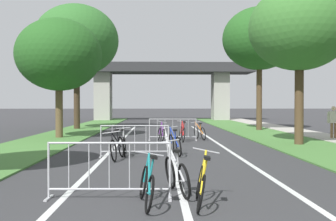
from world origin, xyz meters
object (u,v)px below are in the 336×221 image
crowd_barrier_second (135,141)px  bicycle_red_6 (182,133)px  crowd_barrier_third (173,130)px  bicycle_teal_4 (147,185)px  bicycle_black_0 (117,147)px  bicycle_blue_3 (175,144)px  tree_right_pine_far (259,39)px  bicycle_silver_2 (176,175)px  bicycle_yellow_5 (201,185)px  bicycle_white_7 (124,144)px  tree_right_oak_mid (299,28)px  crowd_barrier_nearest (109,171)px  bicycle_purple_1 (161,134)px  pedestrian_with_backpack (334,119)px  bicycle_orange_8 (200,132)px  tree_left_oak_near (77,41)px  tree_left_pine_near (59,55)px

crowd_barrier_second → bicycle_red_6: size_ratio=1.39×
crowd_barrier_third → bicycle_teal_4: 11.98m
bicycle_black_0 → bicycle_blue_3: 2.13m
tree_right_pine_far → bicycle_silver_2: 19.94m
bicycle_yellow_5 → bicycle_white_7: 6.89m
tree_right_oak_mid → crowd_barrier_third: (-5.26, 2.29, -4.43)m
tree_right_oak_mid → crowd_barrier_nearest: 12.27m
bicycle_silver_2 → bicycle_white_7: bearing=91.9°
crowd_barrier_second → bicycle_blue_3: (1.35, 0.45, -0.14)m
bicycle_teal_4 → bicycle_purple_1: bearing=80.9°
bicycle_purple_1 → bicycle_red_6: bicycle_purple_1 is taller
crowd_barrier_nearest → pedestrian_with_backpack: 15.14m
crowd_barrier_second → bicycle_red_6: bearing=69.9°
crowd_barrier_second → crowd_barrier_nearest: bearing=-91.3°
crowd_barrier_third → pedestrian_with_backpack: bearing=2.2°
crowd_barrier_third → tree_right_pine_far: bearing=49.3°
bicycle_red_6 → bicycle_orange_8: bearing=44.0°
bicycle_orange_8 → bicycle_black_0: bearing=-129.0°
tree_left_oak_near → tree_right_pine_far: bearing=-7.1°
tree_right_oak_mid → tree_left_pine_near: bearing=161.5°
tree_left_oak_near → bicycle_red_6: tree_left_oak_near is taller
crowd_barrier_third → bicycle_teal_4: bearing=-94.3°
tree_right_pine_far → bicycle_orange_8: tree_right_pine_far is taller
bicycle_blue_3 → bicycle_yellow_5: bicycle_blue_3 is taller
bicycle_silver_2 → bicycle_orange_8: (1.70, 11.59, -0.02)m
crowd_barrier_nearest → bicycle_purple_1: 10.94m
tree_left_pine_near → bicycle_white_7: (3.89, -6.74, -3.88)m
bicycle_blue_3 → bicycle_teal_4: bicycle_blue_3 is taller
bicycle_red_6 → bicycle_white_7: bicycle_red_6 is taller
tree_left_pine_near → bicycle_teal_4: 14.71m
tree_left_oak_near → bicycle_orange_8: 12.47m
bicycle_black_0 → bicycle_white_7: size_ratio=1.02×
tree_left_pine_near → bicycle_silver_2: tree_left_pine_near is taller
bicycle_teal_4 → bicycle_red_6: size_ratio=0.98×
crowd_barrier_third → pedestrian_with_backpack: 7.95m
bicycle_teal_4 → bicycle_blue_3: bearing=76.0°
bicycle_red_6 → crowd_barrier_second: bearing=-114.4°
pedestrian_with_backpack → tree_left_pine_near: bearing=-175.2°
bicycle_orange_8 → tree_left_pine_near: bearing=160.1°
bicycle_orange_8 → tree_right_oak_mid: bearing=-48.7°
crowd_barrier_nearest → tree_right_oak_mid: bearing=53.1°
bicycle_black_0 → bicycle_red_6: bearing=-106.0°
bicycle_white_7 → bicycle_blue_3: bearing=-0.9°
bicycle_purple_1 → bicycle_silver_2: (0.21, -10.51, 0.02)m
pedestrian_with_backpack → tree_left_oak_near: bearing=159.5°
bicycle_red_6 → bicycle_yellow_5: bearing=-96.4°
bicycle_red_6 → tree_right_pine_far: bearing=49.0°
crowd_barrier_third → bicycle_blue_3: 5.28m
tree_left_oak_near → tree_right_oak_mid: bearing=-43.0°
tree_left_pine_near → crowd_barrier_third: bearing=-13.6°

